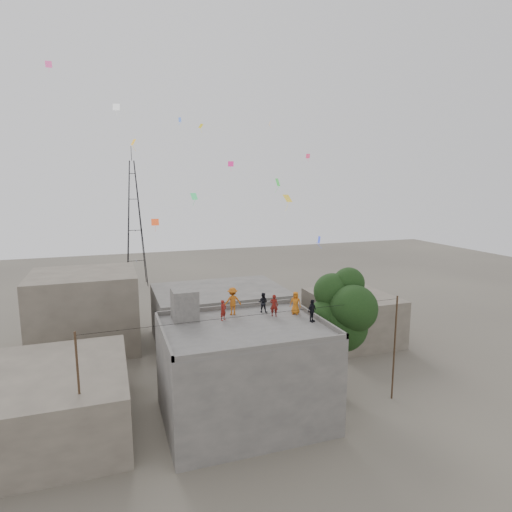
% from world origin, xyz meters
% --- Properties ---
extents(ground, '(140.00, 140.00, 0.00)m').
position_xyz_m(ground, '(0.00, 0.00, 0.00)').
color(ground, '#4E4740').
rests_on(ground, ground).
extents(main_building, '(10.00, 8.00, 6.10)m').
position_xyz_m(main_building, '(0.00, 0.00, 3.05)').
color(main_building, '#524F4C').
rests_on(main_building, ground).
extents(parapet, '(10.00, 8.00, 0.30)m').
position_xyz_m(parapet, '(0.00, 0.00, 6.25)').
color(parapet, '#524F4C').
rests_on(parapet, main_building).
extents(stair_head_box, '(1.60, 1.80, 2.00)m').
position_xyz_m(stair_head_box, '(-3.20, 2.60, 7.10)').
color(stair_head_box, '#524F4C').
rests_on(stair_head_box, main_building).
extents(neighbor_west, '(8.00, 10.00, 4.00)m').
position_xyz_m(neighbor_west, '(-11.00, 2.00, 2.00)').
color(neighbor_west, '#5B5248').
rests_on(neighbor_west, ground).
extents(neighbor_north, '(12.00, 9.00, 5.00)m').
position_xyz_m(neighbor_north, '(2.00, 14.00, 2.50)').
color(neighbor_north, '#524F4C').
rests_on(neighbor_north, ground).
extents(neighbor_northwest, '(9.00, 8.00, 7.00)m').
position_xyz_m(neighbor_northwest, '(-10.00, 16.00, 3.50)').
color(neighbor_northwest, '#5B5248').
rests_on(neighbor_northwest, ground).
extents(neighbor_east, '(7.00, 8.00, 4.40)m').
position_xyz_m(neighbor_east, '(14.00, 10.00, 2.20)').
color(neighbor_east, '#5B5248').
rests_on(neighbor_east, ground).
extents(tree, '(4.90, 4.60, 9.10)m').
position_xyz_m(tree, '(7.37, 0.60, 6.10)').
color(tree, black).
rests_on(tree, ground).
extents(utility_line, '(20.12, 0.62, 7.40)m').
position_xyz_m(utility_line, '(0.50, -1.25, 3.83)').
color(utility_line, black).
rests_on(utility_line, ground).
extents(transmission_tower, '(2.97, 2.97, 20.01)m').
position_xyz_m(transmission_tower, '(-4.00, 40.00, 9.07)').
color(transmission_tower, black).
rests_on(transmission_tower, ground).
extents(person_red_adult, '(0.65, 0.58, 1.48)m').
position_xyz_m(person_red_adult, '(2.53, 1.37, 6.84)').
color(person_red_adult, '#63140F').
rests_on(person_red_adult, main_building).
extents(person_orange_child, '(0.90, 0.83, 1.55)m').
position_xyz_m(person_orange_child, '(4.08, 1.35, 6.87)').
color(person_orange_child, '#CA6917').
rests_on(person_orange_child, main_building).
extents(person_dark_child, '(0.84, 0.80, 1.37)m').
position_xyz_m(person_dark_child, '(2.15, 2.46, 6.79)').
color(person_dark_child, black).
rests_on(person_dark_child, main_building).
extents(person_dark_adult, '(0.91, 0.74, 1.45)m').
position_xyz_m(person_dark_adult, '(4.40, -0.50, 6.83)').
color(person_dark_adult, black).
rests_on(person_dark_adult, main_building).
extents(person_orange_adult, '(1.22, 0.71, 1.87)m').
position_xyz_m(person_orange_adult, '(0.02, 2.59, 7.04)').
color(person_orange_adult, '#B05714').
rests_on(person_orange_adult, main_building).
extents(person_red_child, '(0.58, 0.53, 1.34)m').
position_xyz_m(person_red_child, '(-0.88, 1.64, 6.77)').
color(person_red_child, maroon).
rests_on(person_red_child, main_building).
extents(kites, '(20.32, 15.98, 12.23)m').
position_xyz_m(kites, '(0.62, 6.85, 16.12)').
color(kites, '#E14517').
rests_on(kites, ground).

